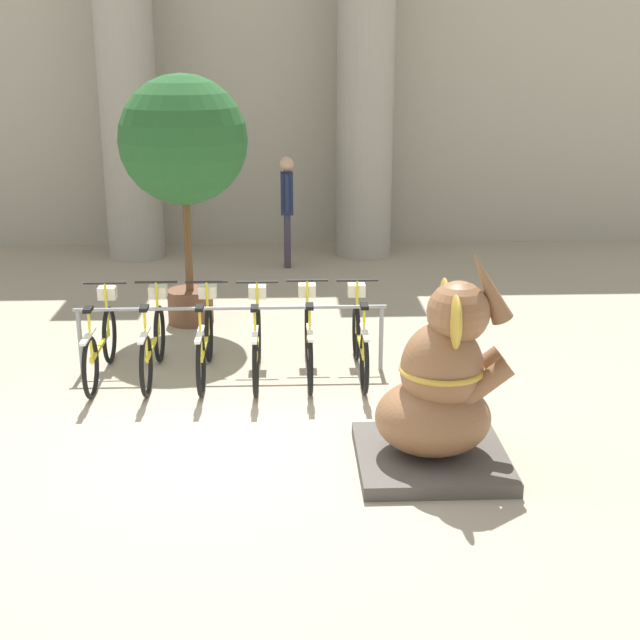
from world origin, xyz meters
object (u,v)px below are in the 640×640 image
(bicycle_0, at_px, (101,344))
(elephant_statue, at_px, (440,394))
(bicycle_2, at_px, (205,342))
(bicycle_3, at_px, (257,342))
(person_pedestrian, at_px, (287,201))
(potted_tree, at_px, (183,146))
(bicycle_4, at_px, (309,340))
(bicycle_5, at_px, (360,340))
(bicycle_1, at_px, (153,342))

(bicycle_0, relative_size, elephant_statue, 0.88)
(elephant_statue, bearing_deg, bicycle_0, 146.18)
(bicycle_2, bearing_deg, bicycle_3, -3.26)
(person_pedestrian, relative_size, potted_tree, 0.56)
(bicycle_4, distance_m, bicycle_5, 0.57)
(bicycle_3, distance_m, bicycle_5, 1.14)
(bicycle_1, xyz_separation_m, bicycle_4, (1.71, -0.00, 0.00))
(bicycle_0, height_order, bicycle_3, same)
(potted_tree, bearing_deg, bicycle_0, -111.59)
(bicycle_5, xyz_separation_m, elephant_statue, (0.50, -2.25, 0.27))
(elephant_statue, height_order, person_pedestrian, elephant_statue)
(bicycle_5, bearing_deg, bicycle_0, -179.96)
(bicycle_1, height_order, bicycle_3, same)
(bicycle_1, height_order, bicycle_2, same)
(person_pedestrian, bearing_deg, bicycle_2, -100.71)
(bicycle_2, relative_size, person_pedestrian, 0.96)
(bicycle_2, relative_size, potted_tree, 0.54)
(bicycle_0, xyz_separation_m, elephant_statue, (3.36, -2.25, 0.27))
(bicycle_5, bearing_deg, bicycle_3, -178.61)
(bicycle_0, xyz_separation_m, bicycle_5, (2.86, 0.00, 0.00))
(bicycle_4, bearing_deg, person_pedestrian, 92.38)
(bicycle_2, height_order, bicycle_3, same)
(bicycle_3, height_order, elephant_statue, elephant_statue)
(bicycle_0, relative_size, bicycle_3, 1.00)
(bicycle_4, relative_size, potted_tree, 0.54)
(bicycle_2, relative_size, bicycle_4, 1.00)
(bicycle_3, bearing_deg, elephant_statue, -53.54)
(bicycle_4, height_order, bicycle_5, same)
(bicycle_1, distance_m, bicycle_2, 0.57)
(person_pedestrian, bearing_deg, potted_tree, -113.48)
(bicycle_0, distance_m, bicycle_3, 1.71)
(bicycle_3, bearing_deg, bicycle_4, 4.36)
(bicycle_3, bearing_deg, person_pedestrian, 85.81)
(bicycle_4, height_order, person_pedestrian, person_pedestrian)
(bicycle_2, relative_size, elephant_statue, 0.88)
(bicycle_1, xyz_separation_m, person_pedestrian, (1.51, 4.94, 0.70))
(bicycle_5, height_order, person_pedestrian, person_pedestrian)
(bicycle_1, xyz_separation_m, potted_tree, (0.21, 1.96, 1.91))
(bicycle_0, relative_size, bicycle_5, 1.00)
(bicycle_2, relative_size, bicycle_3, 1.00)
(bicycle_1, bearing_deg, bicycle_5, -0.46)
(bicycle_3, height_order, potted_tree, potted_tree)
(potted_tree, bearing_deg, bicycle_4, -52.56)
(bicycle_4, distance_m, person_pedestrian, 5.00)
(person_pedestrian, height_order, potted_tree, potted_tree)
(elephant_statue, distance_m, potted_tree, 5.22)
(bicycle_5, bearing_deg, bicycle_1, 179.54)
(potted_tree, bearing_deg, person_pedestrian, 66.52)
(elephant_statue, bearing_deg, bicycle_1, 140.83)
(bicycle_0, distance_m, person_pedestrian, 5.43)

